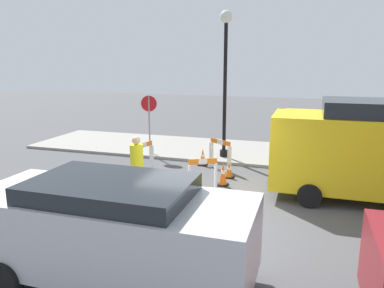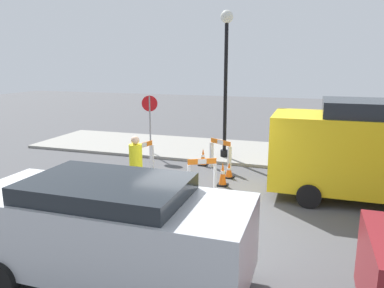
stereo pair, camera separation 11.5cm
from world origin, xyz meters
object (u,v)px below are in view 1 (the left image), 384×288
Objects in this scene: streetlamp_post at (225,65)px; parked_car_1 at (112,226)px; person_worker at (137,168)px; work_van at (382,148)px; stop_sign at (149,115)px.

streetlamp_post is 8.64m from parked_car_1.
work_van reaches higher than person_worker.
stop_sign is at bearing 109.86° from parked_car_1.
streetlamp_post is 2.36× the size of stop_sign.
work_van reaches higher than stop_sign.
work_van is (7.60, -2.70, -0.16)m from stop_sign.
parked_car_1 reaches higher than person_worker.
work_van is at bearing 146.30° from stop_sign.
streetlamp_post reaches higher than parked_car_1.
streetlamp_post is at bearing 148.14° from work_van.
work_van is at bearing 48.69° from parked_car_1.
parked_car_1 is at bearing -131.31° from work_van.
work_van is at bearing -56.85° from person_worker.
stop_sign is 0.48× the size of parked_car_1.
stop_sign is (-2.86, -0.25, -1.85)m from streetlamp_post.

